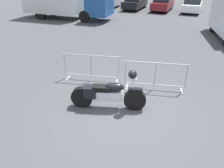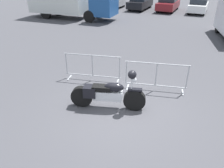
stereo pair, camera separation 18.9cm
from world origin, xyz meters
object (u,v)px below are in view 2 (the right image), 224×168
parked_car_silver (113,2)px  parked_car_maroon (168,4)px  crowd_barrier_near (92,67)px  parked_car_white (198,6)px  motorcycle (108,94)px  parked_car_tan (89,0)px  parked_car_black (140,2)px  crowd_barrier_far (156,77)px

parked_car_silver → parked_car_maroon: 5.93m
crowd_barrier_near → parked_car_white: parked_car_white is taller
parked_car_silver → parked_car_maroon: bearing=-80.5°
motorcycle → parked_car_maroon: (-0.31, 18.99, 0.22)m
parked_car_tan → parked_car_silver: (2.96, -0.01, -0.08)m
parked_car_tan → parked_car_black: size_ratio=1.07×
parked_car_tan → parked_car_white: parked_car_tan is taller
crowd_barrier_near → parked_car_maroon: size_ratio=0.51×
crowd_barrier_near → parked_car_white: size_ratio=0.53×
crowd_barrier_near → parked_car_white: (3.87, 17.25, 0.14)m
parked_car_maroon → parked_car_white: bearing=-87.0°
parked_car_maroon → motorcycle: bearing=-173.8°
parked_car_black → motorcycle: bearing=-165.0°
parked_car_tan → parked_car_silver: bearing=-84.9°
parked_car_silver → parked_car_white: 8.88m
motorcycle → parked_car_maroon: 19.00m
crowd_barrier_near → parked_car_maroon: (0.92, 17.37, 0.17)m
crowd_barrier_near → parked_car_silver: size_ratio=0.53×
parked_car_black → parked_car_white: bearing=-85.5°
crowd_barrier_far → motorcycle: bearing=-127.2°
parked_car_black → parked_car_white: parked_car_black is taller
crowd_barrier_near → parked_car_white: bearing=77.3°
parked_car_silver → parked_car_white: (8.87, 0.32, -0.00)m
motorcycle → parked_car_maroon: bearing=78.9°
parked_car_tan → parked_car_white: size_ratio=1.12×
motorcycle → crowd_barrier_far: motorcycle is taller
crowd_barrier_near → parked_car_tan: 18.72m
parked_car_maroon → parked_car_tan: bearing=98.0°
motorcycle → parked_car_black: (-3.27, 18.96, 0.21)m
crowd_barrier_near → crowd_barrier_far: 2.46m
crowd_barrier_near → parked_car_tan: bearing=115.2°
parked_car_maroon → parked_car_white: parked_car_maroon is taller
motorcycle → parked_car_black: 19.24m
parked_car_silver → parked_car_tan: bearing=95.1°
motorcycle → parked_car_tan: (-9.19, 18.57, 0.26)m
motorcycle → parked_car_black: bearing=87.8°
crowd_barrier_near → parked_car_black: bearing=96.7°
crowd_barrier_far → parked_car_black: 17.91m
crowd_barrier_far → parked_car_tan: size_ratio=0.48×
parked_car_silver → parked_car_black: parked_car_black is taller
crowd_barrier_far → parked_car_maroon: 17.44m
parked_car_black → parked_car_silver: bearing=103.0°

